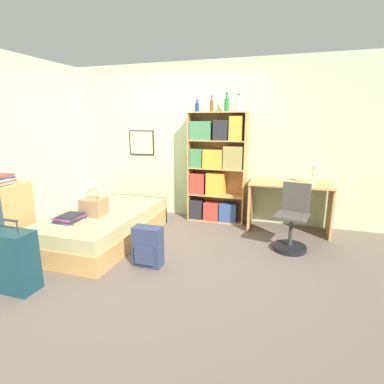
{
  "coord_description": "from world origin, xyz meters",
  "views": [
    {
      "loc": [
        1.67,
        -3.42,
        1.66
      ],
      "look_at": [
        0.51,
        0.19,
        0.75
      ],
      "focal_mm": 28.0,
      "sensor_mm": 36.0,
      "label": 1
    }
  ],
  "objects_px": {
    "bed": "(105,226)",
    "desk": "(290,198)",
    "bottle_clear": "(227,104)",
    "backpack": "(148,247)",
    "book_stack_on_bed": "(70,218)",
    "dresser": "(5,219)",
    "bottle_blue": "(238,105)",
    "bottle_green": "(197,107)",
    "suitcase": "(12,261)",
    "desk_lamp": "(316,167)",
    "bookcase": "(215,169)",
    "handbag": "(94,206)",
    "desk_chair": "(292,228)",
    "bottle_brown": "(212,105)"
  },
  "relations": [
    {
      "from": "desk",
      "to": "desk_lamp",
      "type": "relative_size",
      "value": 3.15
    },
    {
      "from": "dresser",
      "to": "backpack",
      "type": "height_order",
      "value": "dresser"
    },
    {
      "from": "desk",
      "to": "desk_lamp",
      "type": "height_order",
      "value": "desk_lamp"
    },
    {
      "from": "bottle_green",
      "to": "desk_chair",
      "type": "distance_m",
      "value": 2.35
    },
    {
      "from": "desk_chair",
      "to": "book_stack_on_bed",
      "type": "bearing_deg",
      "value": -159.34
    },
    {
      "from": "suitcase",
      "to": "desk_lamp",
      "type": "distance_m",
      "value": 3.97
    },
    {
      "from": "bed",
      "to": "desk",
      "type": "xyz_separation_m",
      "value": [
        2.46,
        1.17,
        0.31
      ]
    },
    {
      "from": "handbag",
      "to": "bottle_green",
      "type": "distance_m",
      "value": 2.21
    },
    {
      "from": "bottle_green",
      "to": "bottle_blue",
      "type": "bearing_deg",
      "value": 0.42
    },
    {
      "from": "handbag",
      "to": "bottle_brown",
      "type": "relative_size",
      "value": 1.5
    },
    {
      "from": "book_stack_on_bed",
      "to": "bottle_green",
      "type": "distance_m",
      "value": 2.54
    },
    {
      "from": "desk_chair",
      "to": "bookcase",
      "type": "bearing_deg",
      "value": 146.18
    },
    {
      "from": "bottle_clear",
      "to": "bottle_blue",
      "type": "xyz_separation_m",
      "value": [
        0.19,
        -0.04,
        -0.01
      ]
    },
    {
      "from": "bottle_clear",
      "to": "backpack",
      "type": "xyz_separation_m",
      "value": [
        -0.51,
        -1.86,
        -1.67
      ]
    },
    {
      "from": "desk_lamp",
      "to": "bed",
      "type": "bearing_deg",
      "value": -156.86
    },
    {
      "from": "bed",
      "to": "bottle_blue",
      "type": "distance_m",
      "value": 2.67
    },
    {
      "from": "handbag",
      "to": "book_stack_on_bed",
      "type": "height_order",
      "value": "handbag"
    },
    {
      "from": "bottle_brown",
      "to": "desk",
      "type": "distance_m",
      "value": 1.86
    },
    {
      "from": "book_stack_on_bed",
      "to": "bottle_blue",
      "type": "distance_m",
      "value": 2.9
    },
    {
      "from": "bed",
      "to": "bottle_green",
      "type": "bearing_deg",
      "value": 53.27
    },
    {
      "from": "bottle_brown",
      "to": "backpack",
      "type": "height_order",
      "value": "bottle_brown"
    },
    {
      "from": "bookcase",
      "to": "bottle_clear",
      "type": "relative_size",
      "value": 6.24
    },
    {
      "from": "dresser",
      "to": "bottle_clear",
      "type": "relative_size",
      "value": 3.16
    },
    {
      "from": "backpack",
      "to": "bottle_clear",
      "type": "bearing_deg",
      "value": 74.65
    },
    {
      "from": "bookcase",
      "to": "desk_lamp",
      "type": "bearing_deg",
      "value": -4.09
    },
    {
      "from": "bookcase",
      "to": "bottle_brown",
      "type": "relative_size",
      "value": 7.33
    },
    {
      "from": "bottle_clear",
      "to": "desk_chair",
      "type": "relative_size",
      "value": 0.33
    },
    {
      "from": "bed",
      "to": "bookcase",
      "type": "distance_m",
      "value": 1.94
    },
    {
      "from": "bottle_blue",
      "to": "bottle_green",
      "type": "bearing_deg",
      "value": -179.58
    },
    {
      "from": "suitcase",
      "to": "desk_chair",
      "type": "distance_m",
      "value": 3.24
    },
    {
      "from": "bottle_blue",
      "to": "backpack",
      "type": "relative_size",
      "value": 0.55
    },
    {
      "from": "bookcase",
      "to": "book_stack_on_bed",
      "type": "bearing_deg",
      "value": -127.79
    },
    {
      "from": "handbag",
      "to": "desk_lamp",
      "type": "relative_size",
      "value": 0.97
    },
    {
      "from": "bottle_green",
      "to": "bottle_brown",
      "type": "distance_m",
      "value": 0.25
    },
    {
      "from": "dresser",
      "to": "bottle_green",
      "type": "xyz_separation_m",
      "value": [
        1.9,
        2.04,
        1.41
      ]
    },
    {
      "from": "desk",
      "to": "bottle_brown",
      "type": "bearing_deg",
      "value": 175.67
    },
    {
      "from": "backpack",
      "to": "dresser",
      "type": "bearing_deg",
      "value": -172.96
    },
    {
      "from": "bed",
      "to": "desk_chair",
      "type": "relative_size",
      "value": 2.24
    },
    {
      "from": "book_stack_on_bed",
      "to": "dresser",
      "type": "distance_m",
      "value": 0.83
    },
    {
      "from": "bookcase",
      "to": "suitcase",
      "type": "bearing_deg",
      "value": -117.6
    },
    {
      "from": "handbag",
      "to": "backpack",
      "type": "relative_size",
      "value": 0.78
    },
    {
      "from": "backpack",
      "to": "bottle_blue",
      "type": "bearing_deg",
      "value": 68.93
    },
    {
      "from": "desk",
      "to": "bottle_clear",
      "type": "bearing_deg",
      "value": 171.25
    },
    {
      "from": "handbag",
      "to": "bookcase",
      "type": "bearing_deg",
      "value": 48.68
    },
    {
      "from": "bed",
      "to": "handbag",
      "type": "bearing_deg",
      "value": -99.83
    },
    {
      "from": "book_stack_on_bed",
      "to": "bottle_green",
      "type": "height_order",
      "value": "bottle_green"
    },
    {
      "from": "bottle_green",
      "to": "bottle_blue",
      "type": "distance_m",
      "value": 0.66
    },
    {
      "from": "bookcase",
      "to": "backpack",
      "type": "xyz_separation_m",
      "value": [
        -0.36,
        -1.83,
        -0.65
      ]
    },
    {
      "from": "bottle_clear",
      "to": "suitcase",
      "type": "bearing_deg",
      "value": -119.84
    },
    {
      "from": "bottle_green",
      "to": "backpack",
      "type": "distance_m",
      "value": 2.44
    }
  ]
}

